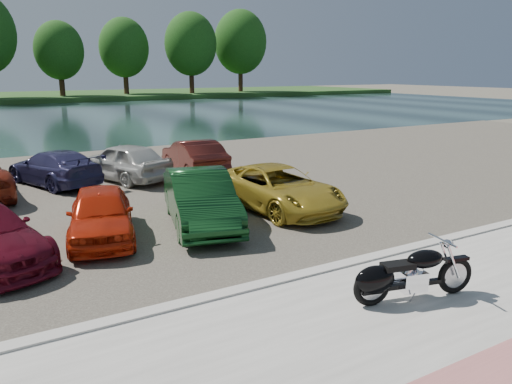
% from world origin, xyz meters
% --- Properties ---
extents(ground, '(200.00, 200.00, 0.00)m').
position_xyz_m(ground, '(0.00, 0.00, 0.00)').
color(ground, '#595447').
rests_on(ground, ground).
extents(promenade, '(60.00, 6.00, 0.10)m').
position_xyz_m(promenade, '(0.00, -1.00, 0.05)').
color(promenade, '#9C9A92').
rests_on(promenade, ground).
extents(kerb, '(60.00, 0.30, 0.14)m').
position_xyz_m(kerb, '(0.00, 2.00, 0.07)').
color(kerb, '#9C9A92').
rests_on(kerb, ground).
extents(parking_lot, '(60.00, 18.00, 0.04)m').
position_xyz_m(parking_lot, '(0.00, 11.00, 0.02)').
color(parking_lot, '#3D3831').
rests_on(parking_lot, ground).
extents(river, '(120.00, 40.00, 0.00)m').
position_xyz_m(river, '(0.00, 40.00, 0.00)').
color(river, '#172929').
rests_on(river, ground).
extents(far_bank, '(120.00, 24.00, 0.60)m').
position_xyz_m(far_bank, '(0.00, 72.00, 0.30)').
color(far_bank, '#1F4117').
rests_on(far_bank, ground).
extents(far_trees, '(70.25, 10.68, 12.52)m').
position_xyz_m(far_trees, '(4.36, 65.79, 7.49)').
color(far_trees, '#351E13').
rests_on(far_trees, far_bank).
extents(motorcycle, '(2.30, 0.91, 1.05)m').
position_xyz_m(motorcycle, '(0.25, 0.22, 0.56)').
color(motorcycle, black).
rests_on(motorcycle, promenade).
extents(car_4, '(2.29, 3.88, 1.24)m').
position_xyz_m(car_4, '(-3.37, 6.31, 0.66)').
color(car_4, red).
rests_on(car_4, parking_lot).
extents(car_5, '(2.55, 4.53, 1.41)m').
position_xyz_m(car_5, '(-0.89, 6.08, 0.75)').
color(car_5, '#0F3A18').
rests_on(car_5, parking_lot).
extents(car_6, '(2.39, 4.65, 1.25)m').
position_xyz_m(car_6, '(1.65, 6.38, 0.67)').
color(car_6, '#AC9127').
rests_on(car_6, parking_lot).
extents(car_11, '(3.08, 4.55, 1.22)m').
position_xyz_m(car_11, '(-3.36, 12.99, 0.65)').
color(car_11, navy).
rests_on(car_11, parking_lot).
extents(car_12, '(2.98, 4.38, 1.38)m').
position_xyz_m(car_12, '(-1.05, 12.48, 0.73)').
color(car_12, '#B4B5B0').
rests_on(car_12, parking_lot).
extents(car_13, '(1.68, 4.16, 1.34)m').
position_xyz_m(car_13, '(1.58, 12.19, 0.71)').
color(car_13, '#4A1813').
rests_on(car_13, parking_lot).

